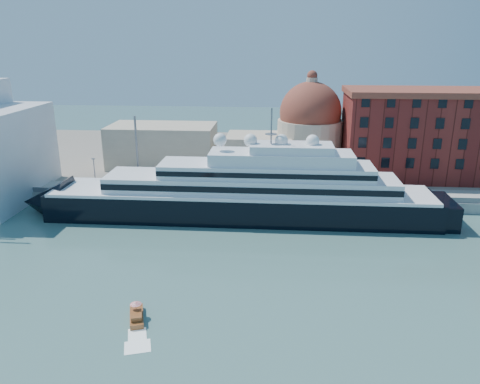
{
  "coord_description": "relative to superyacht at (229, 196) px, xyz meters",
  "views": [
    {
      "loc": [
        12.68,
        -72.58,
        37.23
      ],
      "look_at": [
        5.58,
        18.0,
        7.55
      ],
      "focal_mm": 35.0,
      "sensor_mm": 36.0,
      "label": 1
    }
  ],
  "objects": [
    {
      "name": "lamp_posts",
      "position": [
        -15.37,
        9.27,
        5.0
      ],
      "size": [
        120.8,
        2.4,
        18.0
      ],
      "color": "slate",
      "rests_on": "quay"
    },
    {
      "name": "quay_fence",
      "position": [
        -2.7,
        6.5,
        -1.74
      ],
      "size": [
        180.0,
        0.1,
        1.2
      ],
      "primitive_type": "cube",
      "color": "slate",
      "rests_on": "quay"
    },
    {
      "name": "superyacht",
      "position": [
        0.0,
        0.0,
        0.0
      ],
      "size": [
        93.94,
        13.02,
        28.07
      ],
      "color": "black",
      "rests_on": "ground"
    },
    {
      "name": "warehouse",
      "position": [
        49.3,
        29.0,
        8.94
      ],
      "size": [
        43.0,
        19.0,
        23.25
      ],
      "color": "maroon",
      "rests_on": "land"
    },
    {
      "name": "church",
      "position": [
        3.69,
        34.72,
        6.06
      ],
      "size": [
        66.0,
        18.0,
        25.5
      ],
      "color": "beige",
      "rests_on": "land"
    },
    {
      "name": "water_taxi",
      "position": [
        -8.81,
        -40.37,
        -4.22
      ],
      "size": [
        3.36,
        5.78,
        2.61
      ],
      "rotation": [
        0.0,
        0.0,
        0.3
      ],
      "color": "brown",
      "rests_on": "ground"
    },
    {
      "name": "land",
      "position": [
        -2.7,
        52.0,
        -3.84
      ],
      "size": [
        260.0,
        72.0,
        2.0
      ],
      "primitive_type": "cube",
      "color": "slate",
      "rests_on": "ground"
    },
    {
      "name": "quay",
      "position": [
        -2.7,
        11.0,
        -3.59
      ],
      "size": [
        180.0,
        10.0,
        2.5
      ],
      "primitive_type": "cube",
      "color": "gray",
      "rests_on": "ground"
    },
    {
      "name": "ground",
      "position": [
        -2.7,
        -23.0,
        -4.84
      ],
      "size": [
        400.0,
        400.0,
        0.0
      ],
      "primitive_type": "plane",
      "color": "#3A6463",
      "rests_on": "ground"
    }
  ]
}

